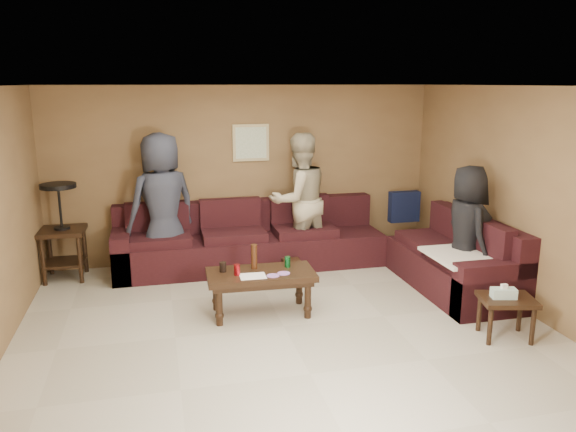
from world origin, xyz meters
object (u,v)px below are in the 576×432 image
(side_table_right, at_px, (506,303))
(coffee_table, at_px, (261,278))
(end_table_left, at_px, (62,230))
(waste_bin, at_px, (292,270))
(person_middle, at_px, (299,200))
(person_left, at_px, (162,205))
(person_right, at_px, (466,231))
(sectional_sofa, at_px, (317,251))

(side_table_right, bearing_deg, coffee_table, 152.73)
(end_table_left, distance_m, side_table_right, 5.44)
(waste_bin, xyz_separation_m, person_middle, (0.25, 0.60, 0.80))
(person_left, bearing_deg, person_right, 131.48)
(coffee_table, height_order, end_table_left, end_table_left)
(waste_bin, bearing_deg, person_middle, 66.92)
(waste_bin, relative_size, person_middle, 0.15)
(waste_bin, bearing_deg, end_table_left, 165.59)
(sectional_sofa, distance_m, waste_bin, 0.44)
(sectional_sofa, distance_m, coffee_table, 1.50)
(side_table_right, distance_m, person_right, 1.28)
(sectional_sofa, distance_m, end_table_left, 3.35)
(side_table_right, xyz_separation_m, person_left, (-3.29, 2.80, 0.58))
(side_table_right, relative_size, person_right, 0.38)
(coffee_table, distance_m, end_table_left, 2.89)
(end_table_left, relative_size, side_table_right, 2.08)
(person_middle, bearing_deg, end_table_left, -19.09)
(end_table_left, height_order, person_middle, person_middle)
(sectional_sofa, height_order, waste_bin, sectional_sofa)
(coffee_table, bearing_deg, person_right, 0.18)
(coffee_table, bearing_deg, sectional_sofa, 48.66)
(person_right, bearing_deg, sectional_sofa, 57.18)
(coffee_table, xyz_separation_m, end_table_left, (-2.29, 1.75, 0.25))
(coffee_table, relative_size, person_right, 0.76)
(waste_bin, distance_m, person_middle, 1.03)
(coffee_table, distance_m, person_left, 1.98)
(sectional_sofa, xyz_separation_m, person_left, (-1.99, 0.50, 0.63))
(sectional_sofa, height_order, person_middle, person_middle)
(coffee_table, height_order, waste_bin, coffee_table)
(coffee_table, height_order, person_middle, person_middle)
(coffee_table, xyz_separation_m, person_middle, (0.86, 1.60, 0.52))
(side_table_right, bearing_deg, waste_bin, 127.54)
(person_right, bearing_deg, end_table_left, 73.35)
(end_table_left, distance_m, person_right, 5.11)
(waste_bin, height_order, person_left, person_left)
(waste_bin, bearing_deg, person_left, 159.16)
(side_table_right, bearing_deg, sectional_sofa, 119.45)
(end_table_left, xyz_separation_m, person_middle, (3.15, -0.15, 0.27))
(end_table_left, relative_size, waste_bin, 4.69)
(person_left, height_order, person_right, person_left)
(end_table_left, bearing_deg, waste_bin, -14.41)
(coffee_table, relative_size, person_left, 0.63)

